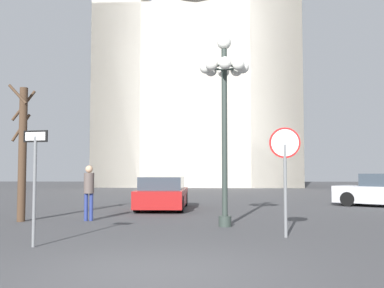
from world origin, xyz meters
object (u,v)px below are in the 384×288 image
street_lamp (224,89)px  parked_car_near_red (163,194)px  stop_sign (285,161)px  bare_tree (22,150)px  cathedral (198,79)px  one_way_arrow_sign (35,175)px  pedestrian_walking (89,187)px

street_lamp → parked_car_near_red: (-2.29, 5.75, -3.28)m
stop_sign → street_lamp: (-1.34, 2.03, 2.10)m
bare_tree → parked_car_near_red: size_ratio=0.93×
bare_tree → parked_car_near_red: bearing=49.2°
cathedral → bare_tree: cathedral is taller
one_way_arrow_sign → parked_car_near_red: one_way_arrow_sign is taller
street_lamp → pedestrian_walking: size_ratio=3.14×
stop_sign → pedestrian_walking: size_ratio=1.50×
cathedral → parked_car_near_red: cathedral is taller
bare_tree → pedestrian_walking: size_ratio=2.45×
one_way_arrow_sign → street_lamp: 5.93m
stop_sign → parked_car_near_red: 8.67m
stop_sign → one_way_arrow_sign: 5.66m
street_lamp → parked_car_near_red: 7.01m
street_lamp → bare_tree: (-6.29, 1.12, -1.70)m
cathedral → parked_car_near_red: size_ratio=7.68×
cathedral → pedestrian_walking: size_ratio=20.14×
cathedral → pedestrian_walking: bearing=-95.3°
cathedral → street_lamp: size_ratio=6.42×
parked_car_near_red → cathedral: bearing=87.7°
bare_tree → street_lamp: bearing=-10.1°
street_lamp → cathedral: bearing=91.9°
stop_sign → pedestrian_walking: stop_sign is taller
street_lamp → parked_car_near_red: size_ratio=1.20×
stop_sign → one_way_arrow_sign: stop_sign is taller
stop_sign → cathedral: bearing=93.9°
cathedral → bare_tree: (-5.13, -33.21, -9.17)m
cathedral → pedestrian_walking: cathedral is taller
one_way_arrow_sign → parked_car_near_red: size_ratio=0.53×
street_lamp → pedestrian_walking: (-4.23, 1.37, -2.85)m
parked_car_near_red → one_way_arrow_sign: bearing=-101.1°
pedestrian_walking → bare_tree: bearing=-173.2°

